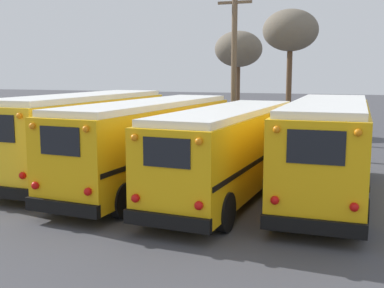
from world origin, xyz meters
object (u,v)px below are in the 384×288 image
object	(u,v)px
school_bus_1	(151,140)
school_bus_3	(328,146)
bare_tree_0	(239,50)
school_bus_2	(229,149)
school_bus_0	(85,133)
bare_tree_1	(290,32)
utility_pole	(234,65)

from	to	relation	value
school_bus_1	school_bus_3	xyz separation A→B (m)	(6.24, 0.53, 0.04)
school_bus_1	school_bus_3	size ratio (longest dim) A/B	1.06
school_bus_3	bare_tree_0	size ratio (longest dim) A/B	1.41
school_bus_2	bare_tree_0	world-z (taller)	bare_tree_0
school_bus_0	school_bus_3	world-z (taller)	school_bus_0
school_bus_3	bare_tree_1	world-z (taller)	bare_tree_1
school_bus_2	school_bus_0	bearing A→B (deg)	171.26
school_bus_2	school_bus_3	xyz separation A→B (m)	(3.12, 0.96, 0.11)
school_bus_0	bare_tree_0	xyz separation A→B (m)	(1.83, 16.93, 3.95)
school_bus_2	utility_pole	distance (m)	10.07
school_bus_1	bare_tree_1	world-z (taller)	bare_tree_1
school_bus_2	school_bus_3	distance (m)	3.27
school_bus_2	school_bus_3	bearing A→B (deg)	17.19
school_bus_1	bare_tree_1	distance (m)	14.83
school_bus_2	utility_pole	world-z (taller)	utility_pole
utility_pole	bare_tree_1	world-z (taller)	utility_pole
school_bus_0	utility_pole	distance (m)	9.62
school_bus_1	school_bus_2	distance (m)	3.15
school_bus_0	school_bus_2	size ratio (longest dim) A/B	0.97
school_bus_2	bare_tree_1	distance (m)	14.99
bare_tree_0	school_bus_0	bearing A→B (deg)	-96.18
school_bus_2	bare_tree_0	size ratio (longest dim) A/B	1.41
utility_pole	school_bus_3	bearing A→B (deg)	-56.61
school_bus_0	utility_pole	world-z (taller)	utility_pole
school_bus_0	school_bus_1	bearing A→B (deg)	-9.48
school_bus_0	school_bus_2	distance (m)	6.31
school_bus_1	school_bus_3	bearing A→B (deg)	4.83
utility_pole	school_bus_2	bearing A→B (deg)	-75.59
school_bus_1	school_bus_0	bearing A→B (deg)	170.52
school_bus_2	school_bus_3	size ratio (longest dim) A/B	1.00
utility_pole	bare_tree_0	size ratio (longest dim) A/B	1.25
school_bus_0	bare_tree_0	world-z (taller)	bare_tree_0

